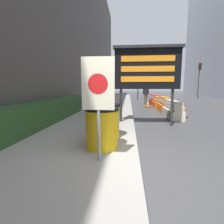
{
  "coord_description": "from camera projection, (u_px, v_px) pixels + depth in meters",
  "views": [
    {
      "loc": [
        -0.23,
        -3.17,
        1.51
      ],
      "look_at": [
        -0.93,
        4.22,
        0.44
      ],
      "focal_mm": 28.0,
      "sensor_mm": 36.0,
      "label": 1
    }
  ],
  "objects": [
    {
      "name": "barrel_drum_foreground",
      "position": [
        102.0,
        128.0,
        3.94
      ],
      "size": [
        0.75,
        0.75,
        0.92
      ],
      "color": "yellow",
      "rests_on": "sidewalk_left"
    },
    {
      "name": "hedge_strip",
      "position": [
        54.0,
        109.0,
        7.55
      ],
      "size": [
        0.9,
        7.85,
        0.84
      ],
      "color": "#284C23",
      "rests_on": "sidewalk_left"
    },
    {
      "name": "jersey_barrier_red_striped",
      "position": [
        154.0,
        100.0,
        15.05
      ],
      "size": [
        0.54,
        1.84,
        0.87
      ],
      "color": "red",
      "rests_on": "ground_plane"
    },
    {
      "name": "sidewalk_left",
      "position": [
        38.0,
        160.0,
        3.5
      ],
      "size": [
        4.03,
        56.0,
        0.13
      ],
      "color": "gray",
      "rests_on": "ground_plane"
    },
    {
      "name": "traffic_cone_near",
      "position": [
        148.0,
        104.0,
        12.76
      ],
      "size": [
        0.33,
        0.33,
        0.59
      ],
      "color": "black",
      "rests_on": "ground_plane"
    },
    {
      "name": "jersey_barrier_orange_far",
      "position": [
        158.0,
        103.0,
        13.02
      ],
      "size": [
        0.57,
        1.8,
        0.79
      ],
      "color": "orange",
      "rests_on": "ground_plane"
    },
    {
      "name": "warning_sign",
      "position": [
        98.0,
        91.0,
        3.12
      ],
      "size": [
        0.59,
        0.08,
        1.9
      ],
      "color": "gray",
      "rests_on": "sidewalk_left"
    },
    {
      "name": "traffic_light_near_curb",
      "position": [
        138.0,
        75.0,
        20.05
      ],
      "size": [
        0.28,
        0.45,
        3.88
      ],
      "color": "#2D2D30",
      "rests_on": "ground_plane"
    },
    {
      "name": "traffic_light_far_side",
      "position": [
        199.0,
        73.0,
        22.39
      ],
      "size": [
        0.28,
        0.45,
        4.5
      ],
      "color": "#2D2D30",
      "rests_on": "ground_plane"
    },
    {
      "name": "pedestrian_worker",
      "position": [
        146.0,
        92.0,
        15.19
      ],
      "size": [
        0.53,
        0.41,
        1.78
      ],
      "rotation": [
        0.0,
        0.0,
        2.84
      ],
      "color": "#514C42",
      "rests_on": "ground_plane"
    },
    {
      "name": "message_board",
      "position": [
        147.0,
        68.0,
        6.66
      ],
      "size": [
        2.6,
        0.36,
        3.03
      ],
      "color": "#28282B",
      "rests_on": "ground_plane"
    },
    {
      "name": "traffic_cone_far",
      "position": [
        174.0,
        106.0,
        10.77
      ],
      "size": [
        0.42,
        0.42,
        0.75
      ],
      "color": "black",
      "rests_on": "ground_plane"
    },
    {
      "name": "barrel_drum_middle",
      "position": [
        106.0,
        121.0,
        4.78
      ],
      "size": [
        0.75,
        0.75,
        0.92
      ],
      "color": "yellow",
      "rests_on": "sidewalk_left"
    },
    {
      "name": "traffic_cone_mid",
      "position": [
        183.0,
        110.0,
        8.68
      ],
      "size": [
        0.45,
        0.45,
        0.8
      ],
      "color": "black",
      "rests_on": "ground_plane"
    },
    {
      "name": "jersey_barrier_orange_near",
      "position": [
        164.0,
        105.0,
        10.71
      ],
      "size": [
        0.55,
        1.88,
        0.9
      ],
      "color": "orange",
      "rests_on": "ground_plane"
    },
    {
      "name": "jersey_barrier_cream",
      "position": [
        172.0,
        110.0,
        8.58
      ],
      "size": [
        0.62,
        2.08,
        0.85
      ],
      "color": "beige",
      "rests_on": "ground_plane"
    },
    {
      "name": "ground_plane",
      "position": [
        140.0,
        167.0,
        3.32
      ],
      "size": [
        120.0,
        120.0,
        0.0
      ],
      "primitive_type": "plane",
      "color": "#3F3F42"
    }
  ]
}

